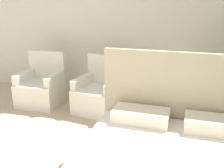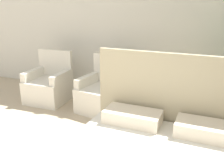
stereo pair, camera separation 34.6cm
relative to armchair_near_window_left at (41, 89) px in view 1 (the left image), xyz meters
The scene contains 3 objects.
wall_back 1.82m from the armchair_near_window_left, 39.64° to the left, with size 10.00×0.06×2.90m.
armchair_near_window_left is the anchor object (origin of this frame).
armchair_near_window_right 1.09m from the armchair_near_window_left, ahead, with size 0.77×0.75×0.91m.
Camera 1 is at (1.37, -0.31, 1.74)m, focal length 40.00 mm.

